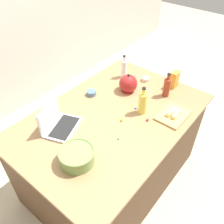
# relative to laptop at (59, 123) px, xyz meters

# --- Properties ---
(ground_plane) EXTENTS (12.00, 12.00, 0.00)m
(ground_plane) POSITION_rel_laptop_xyz_m (0.38, -0.25, -0.95)
(ground_plane) COLOR #B7A88E
(island_counter) EXTENTS (1.71, 1.15, 0.90)m
(island_counter) POSITION_rel_laptop_xyz_m (0.38, -0.25, -0.50)
(island_counter) COLOR #4C331E
(island_counter) RESTS_ON ground
(laptop) EXTENTS (0.37, 0.32, 0.22)m
(laptop) POSITION_rel_laptop_xyz_m (0.00, 0.00, 0.00)
(laptop) COLOR #B7B7BC
(laptop) RESTS_ON island_counter
(mixing_bowl_large) EXTENTS (0.26, 0.26, 0.11)m
(mixing_bowl_large) POSITION_rel_laptop_xyz_m (-0.15, -0.37, 0.01)
(mixing_bowl_large) COLOR #72934C
(mixing_bowl_large) RESTS_ON island_counter
(bottle_soy) EXTENTS (0.07, 0.07, 0.25)m
(bottle_soy) POSITION_rel_laptop_xyz_m (0.94, -0.46, 0.05)
(bottle_soy) COLOR maroon
(bottle_soy) RESTS_ON island_counter
(bottle_oil) EXTENTS (0.07, 0.07, 0.26)m
(bottle_oil) POSITION_rel_laptop_xyz_m (0.59, -0.42, 0.06)
(bottle_oil) COLOR #DBC64C
(bottle_oil) RESTS_ON island_counter
(bottle_vinegar) EXTENTS (0.06, 0.06, 0.25)m
(bottle_vinegar) POSITION_rel_laptop_xyz_m (0.95, 0.06, 0.05)
(bottle_vinegar) COLOR white
(bottle_vinegar) RESTS_ON island_counter
(kettle) EXTENTS (0.21, 0.18, 0.20)m
(kettle) POSITION_rel_laptop_xyz_m (0.78, -0.13, 0.03)
(kettle) COLOR maroon
(kettle) RESTS_ON island_counter
(cutting_board) EXTENTS (0.29, 0.22, 0.02)m
(cutting_board) POSITION_rel_laptop_xyz_m (0.72, -0.66, -0.04)
(cutting_board) COLOR tan
(cutting_board) RESTS_ON island_counter
(butter_stick_left) EXTENTS (0.11, 0.05, 0.04)m
(butter_stick_left) POSITION_rel_laptop_xyz_m (0.72, -0.68, -0.01)
(butter_stick_left) COLOR #F4E58C
(butter_stick_left) RESTS_ON cutting_board
(butter_stick_right) EXTENTS (0.11, 0.04, 0.04)m
(butter_stick_right) POSITION_rel_laptop_xyz_m (0.71, -0.64, -0.01)
(butter_stick_right) COLOR #F4E58C
(butter_stick_right) RESTS_ON cutting_board
(ramekin_small) EXTENTS (0.09, 0.09, 0.05)m
(ramekin_small) POSITION_rel_laptop_xyz_m (0.50, 0.10, -0.02)
(ramekin_small) COLOR slate
(ramekin_small) RESTS_ON island_counter
(ramekin_medium) EXTENTS (0.08, 0.08, 0.04)m
(ramekin_medium) POSITION_rel_laptop_xyz_m (1.04, -0.17, -0.03)
(ramekin_medium) COLOR beige
(ramekin_medium) RESTS_ON island_counter
(candy_bag) EXTENTS (0.09, 0.06, 0.17)m
(candy_bag) POSITION_rel_laptop_xyz_m (1.12, -0.44, 0.04)
(candy_bag) COLOR gold
(candy_bag) RESTS_ON island_counter
(candy_0) EXTENTS (0.02, 0.02, 0.02)m
(candy_0) POSITION_rel_laptop_xyz_m (0.59, -0.35, -0.04)
(candy_0) COLOR blue
(candy_0) RESTS_ON island_counter
(candy_1) EXTENTS (0.02, 0.02, 0.02)m
(candy_1) POSITION_rel_laptop_xyz_m (0.53, -0.52, -0.04)
(candy_1) COLOR red
(candy_1) RESTS_ON island_counter
(candy_3) EXTENTS (0.02, 0.02, 0.02)m
(candy_3) POSITION_rel_laptop_xyz_m (0.39, -0.35, -0.04)
(candy_3) COLOR yellow
(candy_3) RESTS_ON island_counter
(candy_4) EXTENTS (0.01, 0.01, 0.01)m
(candy_4) POSITION_rel_laptop_xyz_m (-0.26, -0.33, -0.04)
(candy_4) COLOR yellow
(candy_4) RESTS_ON island_counter
(candy_5) EXTENTS (0.01, 0.01, 0.01)m
(candy_5) POSITION_rel_laptop_xyz_m (0.20, -0.46, -0.04)
(candy_5) COLOR green
(candy_5) RESTS_ON island_counter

